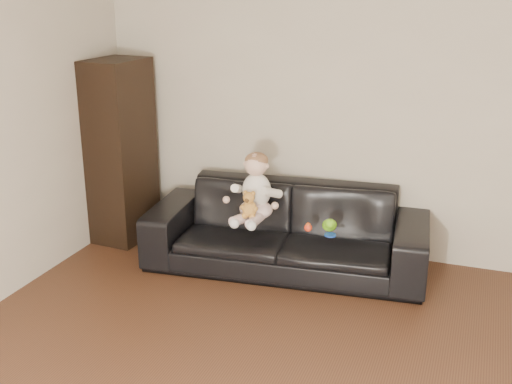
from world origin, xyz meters
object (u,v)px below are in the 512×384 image
at_px(toy_green, 330,225).
at_px(toy_blue_disc, 330,235).
at_px(sofa, 286,229).
at_px(toy_rattle, 308,228).
at_px(teddy_bear, 249,205).
at_px(baby, 255,190).
at_px(cabinet, 121,152).

bearing_deg(toy_green, toy_blue_disc, -72.27).
height_order(sofa, toy_rattle, sofa).
height_order(teddy_bear, toy_green, teddy_bear).
height_order(sofa, toy_green, sofa).
bearing_deg(baby, toy_blue_disc, -3.06).
xyz_separation_m(teddy_bear, toy_rattle, (0.46, 0.05, -0.14)).
bearing_deg(toy_rattle, sofa, 135.73).
relative_size(cabinet, toy_rattle, 26.21).
relative_size(baby, toy_green, 4.09).
distance_m(cabinet, toy_rattle, 1.87).
height_order(cabinet, toy_rattle, cabinet).
bearing_deg(teddy_bear, toy_green, 16.33).
xyz_separation_m(sofa, baby, (-0.22, -0.12, 0.34)).
height_order(teddy_bear, toy_blue_disc, teddy_bear).
xyz_separation_m(sofa, teddy_bear, (-0.21, -0.29, 0.28)).
distance_m(baby, teddy_bear, 0.18).
relative_size(teddy_bear, toy_green, 1.63).
distance_m(sofa, cabinet, 1.64).
height_order(sofa, cabinet, cabinet).
height_order(teddy_bear, toy_rattle, teddy_bear).
relative_size(cabinet, baby, 2.98).
bearing_deg(toy_green, teddy_bear, -169.10).
distance_m(sofa, baby, 0.43).
distance_m(baby, toy_green, 0.65).
relative_size(sofa, toy_rattle, 36.44).
relative_size(baby, toy_blue_disc, 6.15).
bearing_deg(cabinet, sofa, 0.29).
bearing_deg(sofa, teddy_bear, -132.26).
relative_size(sofa, baby, 4.14).
distance_m(teddy_bear, toy_green, 0.63).
bearing_deg(toy_blue_disc, cabinet, 169.61).
bearing_deg(toy_rattle, teddy_bear, -174.25).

